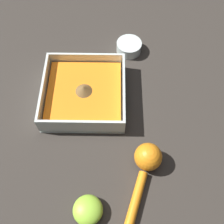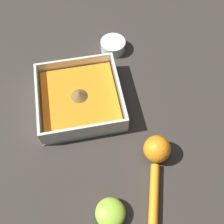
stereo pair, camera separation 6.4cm
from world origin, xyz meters
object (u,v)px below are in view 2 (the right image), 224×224
at_px(spice_bowl, 113,46).
at_px(lemon_half, 111,213).
at_px(square_dish, 80,99).
at_px(lemon_squeezer, 157,157).

xyz_separation_m(spice_bowl, lemon_half, (-0.46, 0.09, 0.00)).
bearing_deg(spice_bowl, lemon_half, 168.48).
bearing_deg(square_dish, lemon_squeezer, -141.86).
bearing_deg(lemon_half, lemon_squeezer, -52.05).
bearing_deg(lemon_squeezer, square_dish, 55.80).
xyz_separation_m(spice_bowl, lemon_squeezer, (-0.36, -0.03, 0.01)).
height_order(lemon_squeezer, lemon_half, lemon_squeezer).
height_order(square_dish, lemon_half, square_dish).
bearing_deg(lemon_squeezer, spice_bowl, 22.52).
bearing_deg(spice_bowl, square_dish, 144.65).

